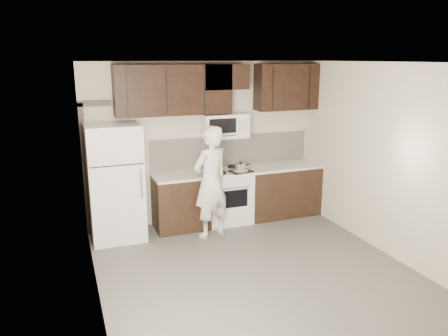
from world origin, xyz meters
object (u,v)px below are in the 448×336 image
microwave (225,126)px  stove (227,196)px  refrigerator (115,183)px  person (211,182)px

microwave → stove: bearing=-89.9°
refrigerator → person: bearing=-17.6°
stove → microwave: 1.20m
refrigerator → person: refrigerator is taller
stove → microwave: bearing=90.1°
stove → person: 0.79m
person → microwave: bearing=-149.8°
stove → person: size_ratio=0.53×
stove → refrigerator: bearing=-178.5°
microwave → refrigerator: bearing=-174.9°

